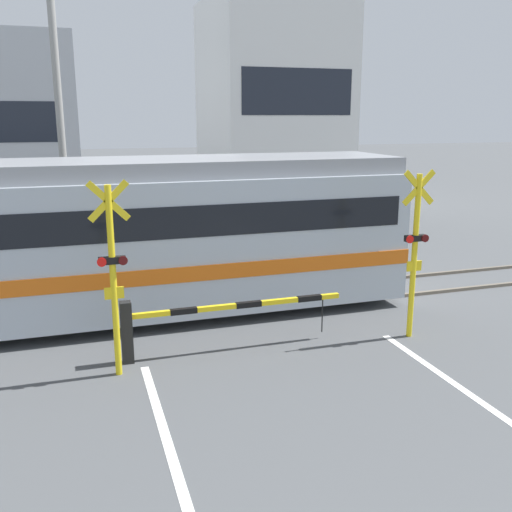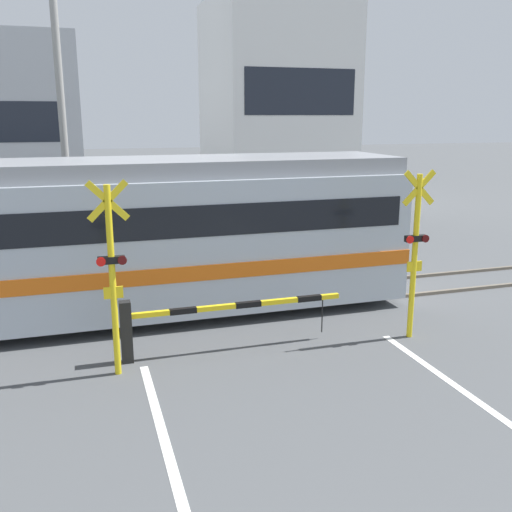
{
  "view_description": "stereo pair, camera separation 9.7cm",
  "coord_description": "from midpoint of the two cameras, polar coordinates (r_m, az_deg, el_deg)",
  "views": [
    {
      "loc": [
        -3.38,
        -0.6,
        4.32
      ],
      "look_at": [
        0.0,
        9.93,
        1.6
      ],
      "focal_mm": 40.0,
      "sensor_mm": 36.0,
      "label": 1
    },
    {
      "loc": [
        -3.28,
        -0.63,
        4.32
      ],
      "look_at": [
        0.0,
        9.93,
        1.6
      ],
      "focal_mm": 40.0,
      "sensor_mm": 36.0,
      "label": 2
    }
  ],
  "objects": [
    {
      "name": "building_right_of_street",
      "position": [
        28.4,
        1.42,
        14.87
      ],
      "size": [
        5.94,
        6.9,
        9.68
      ],
      "color": "white",
      "rests_on": "ground_plane"
    },
    {
      "name": "crossing_signal_right",
      "position": [
        11.48,
        15.37,
        0.87
      ],
      "size": [
        0.68,
        0.15,
        3.34
      ],
      "color": "yellow",
      "rests_on": "ground_plane"
    },
    {
      "name": "commuter_train",
      "position": [
        12.61,
        -20.83,
        1.54
      ],
      "size": [
        15.7,
        2.82,
        3.43
      ],
      "color": "#ADB7C1",
      "rests_on": "ground_plane"
    },
    {
      "name": "utility_pole_streetside",
      "position": [
        18.12,
        -19.17,
        12.9
      ],
      "size": [
        0.22,
        0.22,
        8.52
      ],
      "color": "gray",
      "rests_on": "ground_plane"
    },
    {
      "name": "crossing_barrier_near",
      "position": [
        10.58,
        -7.04,
        -6.17
      ],
      "size": [
        4.23,
        0.2,
        1.15
      ],
      "color": "black",
      "rests_on": "ground_plane"
    },
    {
      "name": "rail_track_near",
      "position": [
        12.83,
        -1.69,
        -5.68
      ],
      "size": [
        50.0,
        0.1,
        0.08
      ],
      "color": "#6B6051",
      "rests_on": "ground_plane"
    },
    {
      "name": "crossing_signal_left",
      "position": [
        9.68,
        -14.41,
        -1.45
      ],
      "size": [
        0.68,
        0.15,
        3.34
      ],
      "color": "yellow",
      "rests_on": "ground_plane"
    },
    {
      "name": "rail_track_far",
      "position": [
        14.14,
        -3.31,
        -3.82
      ],
      "size": [
        50.0,
        0.1,
        0.08
      ],
      "color": "#6B6051",
      "rests_on": "ground_plane"
    },
    {
      "name": "crossing_barrier_far",
      "position": [
        16.76,
        -0.43,
        1.43
      ],
      "size": [
        4.23,
        0.2,
        1.15
      ],
      "color": "black",
      "rests_on": "ground_plane"
    },
    {
      "name": "pedestrian",
      "position": [
        17.94,
        -9.7,
        3.06
      ],
      "size": [
        0.38,
        0.23,
        1.78
      ],
      "color": "brown",
      "rests_on": "ground_plane"
    }
  ]
}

